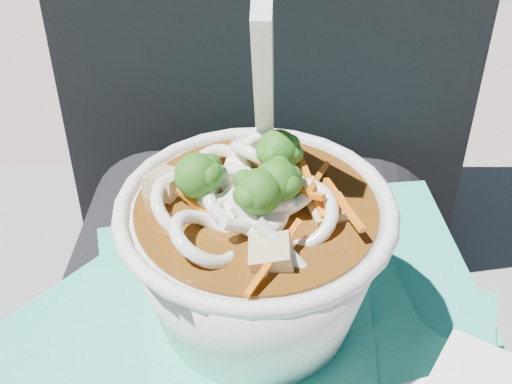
{
  "coord_description": "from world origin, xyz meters",
  "views": [
    {
      "loc": [
        0.02,
        -0.27,
        0.97
      ],
      "look_at": [
        0.01,
        0.03,
        0.73
      ],
      "focal_mm": 50.0,
      "sensor_mm": 36.0,
      "label": 1
    }
  ],
  "objects": [
    {
      "name": "person_body",
      "position": [
        0.0,
        0.09,
        0.57
      ],
      "size": [
        0.34,
        0.94,
        1.02
      ],
      "color": "black",
      "rests_on": "ground"
    },
    {
      "name": "plastic_bag",
      "position": [
        0.02,
        0.01,
        0.63
      ],
      "size": [
        0.38,
        0.38,
        0.02
      ],
      "color": "#2CBA9E",
      "rests_on": "lap"
    },
    {
      "name": "udon_bowl",
      "position": [
        0.0,
        0.03,
        0.69
      ],
      "size": [
        0.16,
        0.16,
        0.2
      ],
      "color": "white",
      "rests_on": "plastic_bag"
    }
  ]
}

